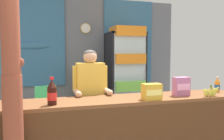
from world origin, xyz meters
TOP-DOWN VIEW (x-y plane):
  - back_wall_curtained at (0.00, 3.08)m, footprint 4.63×0.22m
  - stall_counter at (0.06, 0.38)m, footprint 3.50×0.58m
  - timber_post at (-1.06, 0.08)m, footprint 0.20×0.18m
  - drink_fridge at (0.93, 2.52)m, footprint 0.76×0.72m
  - bottle_shelf_rack at (0.17, 2.74)m, footprint 0.48×0.28m
  - plastic_lawn_chair at (-0.69, 2.31)m, footprint 0.56×0.56m
  - shopkeeper at (-0.14, 0.97)m, footprint 0.49×0.42m
  - soda_bottle_cola at (-0.69, 0.36)m, footprint 0.10×0.10m
  - soda_bottle_orange_soda at (1.64, 0.57)m, footprint 0.07×0.07m
  - snack_box_choco_powder at (0.47, 0.31)m, footprint 0.22×0.14m
  - snack_box_wafer at (0.97, 0.45)m, footprint 0.21×0.12m
  - banana_bunch at (1.29, 0.28)m, footprint 0.27×0.06m

SIDE VIEW (x-z plane):
  - plastic_lawn_chair at x=-0.69m, z-range 0.06..0.92m
  - stall_counter at x=0.06m, z-range 0.12..1.04m
  - bottle_shelf_rack at x=0.17m, z-range 0.02..1.21m
  - shopkeeper at x=-0.14m, z-range 0.20..1.73m
  - banana_bunch at x=1.29m, z-range 0.90..1.07m
  - soda_bottle_orange_soda at x=1.64m, z-range 0.91..1.14m
  - snack_box_choco_powder at x=0.47m, z-range 0.93..1.12m
  - snack_box_wafer at x=0.97m, z-range 0.93..1.17m
  - soda_bottle_cola at x=-0.69m, z-range 0.91..1.21m
  - drink_fridge at x=0.93m, z-range 0.10..2.13m
  - timber_post at x=-1.06m, z-range -0.05..2.53m
  - back_wall_curtained at x=0.00m, z-range 0.05..2.74m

